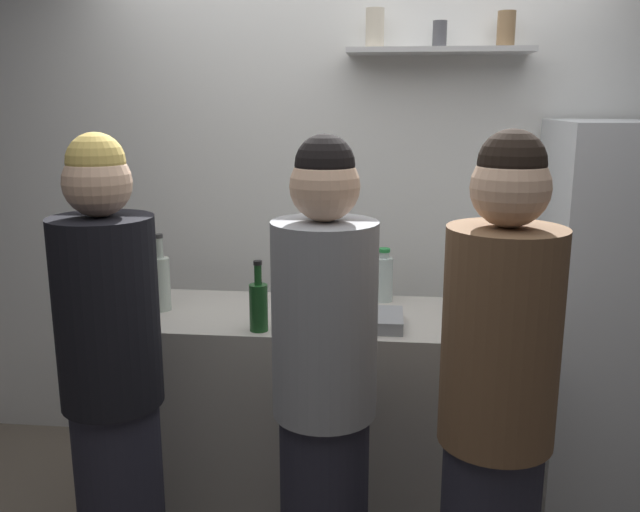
# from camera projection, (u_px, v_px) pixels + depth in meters

# --- Properties ---
(back_wall_assembly) EXTENTS (4.80, 0.32, 2.60)m
(back_wall_assembly) POSITION_uv_depth(u_px,v_px,m) (352.00, 203.00, 3.40)
(back_wall_assembly) COLOR white
(back_wall_assembly) RESTS_ON ground
(refrigerator) EXTENTS (0.56, 0.65, 1.73)m
(refrigerator) POSITION_uv_depth(u_px,v_px,m) (607.00, 318.00, 2.99)
(refrigerator) COLOR silver
(refrigerator) RESTS_ON ground
(counter) EXTENTS (1.63, 0.61, 0.94)m
(counter) POSITION_uv_depth(u_px,v_px,m) (320.00, 416.00, 2.91)
(counter) COLOR #B7B2A8
(counter) RESTS_ON ground
(baking_pan) EXTENTS (0.34, 0.24, 0.05)m
(baking_pan) POSITION_uv_depth(u_px,v_px,m) (360.00, 319.00, 2.66)
(baking_pan) COLOR gray
(baking_pan) RESTS_ON counter
(utensil_holder) EXTENTS (0.11, 0.11, 0.22)m
(utensil_holder) POSITION_uv_depth(u_px,v_px,m) (309.00, 291.00, 2.93)
(utensil_holder) COLOR #B2B2B7
(utensil_holder) RESTS_ON counter
(wine_bottle_green_glass) EXTENTS (0.07, 0.07, 0.28)m
(wine_bottle_green_glass) POSITION_uv_depth(u_px,v_px,m) (259.00, 305.00, 2.58)
(wine_bottle_green_glass) COLOR #19471E
(wine_bottle_green_glass) RESTS_ON counter
(wine_bottle_amber_glass) EXTENTS (0.07, 0.07, 0.28)m
(wine_bottle_amber_glass) POSITION_uv_depth(u_px,v_px,m) (471.00, 290.00, 2.79)
(wine_bottle_amber_glass) COLOR #472814
(wine_bottle_amber_glass) RESTS_ON counter
(wine_bottle_pale_glass) EXTENTS (0.08, 0.08, 0.33)m
(wine_bottle_pale_glass) POSITION_uv_depth(u_px,v_px,m) (161.00, 281.00, 2.84)
(wine_bottle_pale_glass) COLOR #B2BFB2
(wine_bottle_pale_glass) RESTS_ON counter
(water_bottle_plastic) EXTENTS (0.08, 0.08, 0.24)m
(water_bottle_plastic) POSITION_uv_depth(u_px,v_px,m) (384.00, 278.00, 2.97)
(water_bottle_plastic) COLOR silver
(water_bottle_plastic) RESTS_ON counter
(person_blonde) EXTENTS (0.34, 0.34, 1.72)m
(person_blonde) POSITION_uv_depth(u_px,v_px,m) (113.00, 390.00, 2.27)
(person_blonde) COLOR #262633
(person_blonde) RESTS_ON ground
(person_grey_hoodie) EXTENTS (0.34, 0.34, 1.71)m
(person_grey_hoodie) POSITION_uv_depth(u_px,v_px,m) (324.00, 399.00, 2.20)
(person_grey_hoodie) COLOR #262633
(person_grey_hoodie) RESTS_ON ground
(person_brown_jacket) EXTENTS (0.34, 0.34, 1.74)m
(person_brown_jacket) POSITION_uv_depth(u_px,v_px,m) (495.00, 425.00, 2.00)
(person_brown_jacket) COLOR #262633
(person_brown_jacket) RESTS_ON ground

